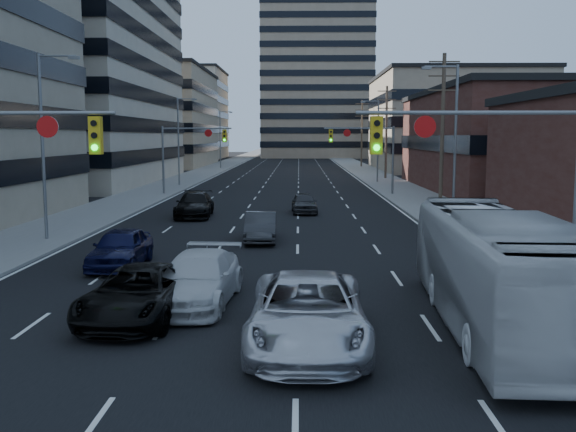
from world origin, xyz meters
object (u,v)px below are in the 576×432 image
(silver_suv, at_px, (308,312))
(black_pickup, at_px, (139,293))
(white_van, at_px, (198,279))
(transit_bus, at_px, (495,270))
(sedan_blue, at_px, (121,248))

(silver_suv, bearing_deg, black_pickup, 154.66)
(black_pickup, height_order, silver_suv, silver_suv)
(black_pickup, xyz_separation_m, white_van, (1.41, 1.64, 0.04))
(white_van, relative_size, silver_suv, 0.87)
(transit_bus, xyz_separation_m, sedan_blue, (-12.22, 7.78, -0.81))
(white_van, distance_m, transit_bus, 8.67)
(black_pickup, xyz_separation_m, sedan_blue, (-2.49, 7.13, 0.03))
(white_van, relative_size, transit_bus, 0.47)
(sedan_blue, bearing_deg, black_pickup, -70.42)
(white_van, bearing_deg, black_pickup, -126.33)
(black_pickup, relative_size, white_van, 0.99)
(sedan_blue, bearing_deg, white_van, -54.26)
(black_pickup, bearing_deg, transit_bus, 0.27)
(transit_bus, relative_size, sedan_blue, 2.50)
(white_van, xyz_separation_m, transit_bus, (8.32, -2.29, 0.80))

